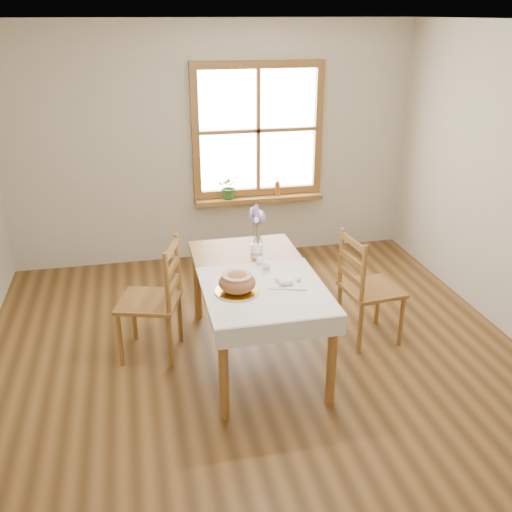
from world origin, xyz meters
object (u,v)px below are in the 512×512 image
Objects in this scene: chair_right at (372,287)px; flower_vase at (257,251)px; chair_left at (149,300)px; bread_plate at (237,291)px; dining_table at (256,283)px.

flower_vase is at bearing 68.64° from chair_right.
bread_plate is (0.64, -0.53, 0.27)m from chair_left.
chair_right is 1.32m from bread_plate.
bread_plate is at bearing -114.46° from flower_vase.
dining_table is at bearing -103.45° from flower_vase.
dining_table is 0.39m from bread_plate.
chair_right reaches higher than dining_table.
dining_table is 0.89m from chair_left.
flower_vase is (0.07, 0.31, 0.14)m from dining_table.
flower_vase is (0.92, 0.10, 0.30)m from chair_left.
chair_left is at bearing -174.02° from flower_vase.
chair_left is 0.87m from bread_plate.
chair_right is (1.02, 0.06, -0.17)m from dining_table.
chair_right reaches higher than flower_vase.
flower_vase reaches higher than dining_table.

